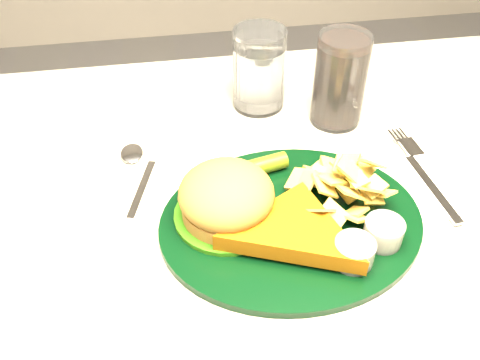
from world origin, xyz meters
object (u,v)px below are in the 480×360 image
at_px(water_glass, 259,69).
at_px(cola_glass, 340,80).
at_px(fork_napkin, 429,183).
at_px(dinner_plate, 293,203).
at_px(table, 228,349).

distance_m(water_glass, cola_glass, 0.13).
bearing_deg(cola_glass, fork_napkin, -64.77).
relative_size(dinner_plate, water_glass, 2.56).
xyz_separation_m(table, water_glass, (0.09, 0.23, 0.44)).
relative_size(table, fork_napkin, 6.56).
relative_size(table, dinner_plate, 3.49).
relative_size(table, cola_glass, 8.10).
relative_size(dinner_plate, cola_glass, 2.32).
height_order(water_glass, cola_glass, cola_glass).
height_order(dinner_plate, fork_napkin, dinner_plate).
distance_m(water_glass, fork_napkin, 0.32).
bearing_deg(fork_napkin, cola_glass, 110.35).
distance_m(table, dinner_plate, 0.42).
xyz_separation_m(water_glass, cola_glass, (0.11, -0.06, 0.01)).
height_order(dinner_plate, water_glass, water_glass).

